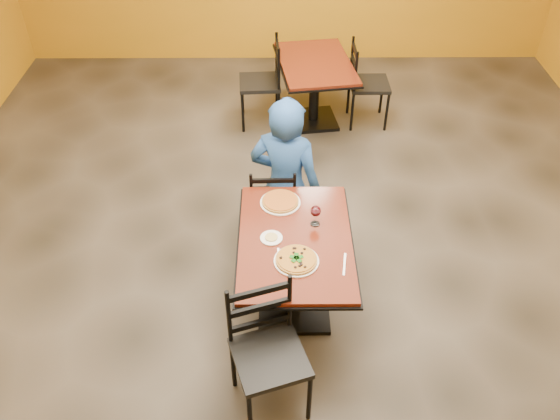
{
  "coord_description": "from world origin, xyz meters",
  "views": [
    {
      "loc": [
        -0.13,
        -3.44,
        3.52
      ],
      "look_at": [
        -0.11,
        -0.3,
        0.85
      ],
      "focal_mm": 36.48,
      "sensor_mm": 36.0,
      "label": 1
    }
  ],
  "objects_px": {
    "diner": "(286,166)",
    "chair_main_near": "(270,358)",
    "chair_second_left": "(260,83)",
    "chair_second_right": "(369,84)",
    "table_main": "(295,258)",
    "table_second": "(315,78)",
    "plate_far": "(280,203)",
    "pizza_main": "(296,259)",
    "side_plate": "(271,238)",
    "chair_main_far": "(273,202)",
    "wine_glass": "(315,215)",
    "plate_main": "(296,261)",
    "pizza_far": "(280,201)"
  },
  "relations": [
    {
      "from": "chair_main_far",
      "to": "pizza_main",
      "type": "bearing_deg",
      "value": 97.97
    },
    {
      "from": "plate_far",
      "to": "pizza_far",
      "type": "relative_size",
      "value": 1.11
    },
    {
      "from": "pizza_main",
      "to": "wine_glass",
      "type": "distance_m",
      "value": 0.42
    },
    {
      "from": "diner",
      "to": "pizza_main",
      "type": "xyz_separation_m",
      "value": [
        0.05,
        -1.23,
        0.11
      ]
    },
    {
      "from": "table_main",
      "to": "chair_main_far",
      "type": "height_order",
      "value": "chair_main_far"
    },
    {
      "from": "pizza_main",
      "to": "plate_far",
      "type": "relative_size",
      "value": 0.92
    },
    {
      "from": "pizza_far",
      "to": "chair_second_right",
      "type": "bearing_deg",
      "value": 67.19
    },
    {
      "from": "chair_main_near",
      "to": "plate_far",
      "type": "relative_size",
      "value": 3.15
    },
    {
      "from": "table_main",
      "to": "pizza_main",
      "type": "xyz_separation_m",
      "value": [
        0.0,
        -0.23,
        0.21
      ]
    },
    {
      "from": "chair_second_left",
      "to": "chair_second_right",
      "type": "xyz_separation_m",
      "value": [
        1.23,
        0.0,
        -0.02
      ]
    },
    {
      "from": "table_main",
      "to": "diner",
      "type": "relative_size",
      "value": 0.93
    },
    {
      "from": "plate_main",
      "to": "plate_far",
      "type": "bearing_deg",
      "value": 99.58
    },
    {
      "from": "diner",
      "to": "chair_main_near",
      "type": "bearing_deg",
      "value": 103.34
    },
    {
      "from": "table_second",
      "to": "wine_glass",
      "type": "xyz_separation_m",
      "value": [
        -0.15,
        -2.65,
        0.29
      ]
    },
    {
      "from": "chair_main_far",
      "to": "plate_main",
      "type": "height_order",
      "value": "chair_main_far"
    },
    {
      "from": "chair_second_right",
      "to": "wine_glass",
      "type": "height_order",
      "value": "chair_second_right"
    },
    {
      "from": "table_main",
      "to": "plate_main",
      "type": "height_order",
      "value": "plate_main"
    },
    {
      "from": "chair_main_far",
      "to": "diner",
      "type": "bearing_deg",
      "value": -121.54
    },
    {
      "from": "plate_main",
      "to": "side_plate",
      "type": "distance_m",
      "value": 0.29
    },
    {
      "from": "table_main",
      "to": "chair_main_far",
      "type": "distance_m",
      "value": 0.84
    },
    {
      "from": "chair_main_far",
      "to": "chair_second_left",
      "type": "bearing_deg",
      "value": -86.8
    },
    {
      "from": "wine_glass",
      "to": "table_main",
      "type": "bearing_deg",
      "value": -133.14
    },
    {
      "from": "chair_second_right",
      "to": "pizza_far",
      "type": "relative_size",
      "value": 3.4
    },
    {
      "from": "pizza_far",
      "to": "side_plate",
      "type": "relative_size",
      "value": 1.75
    },
    {
      "from": "chair_second_left",
      "to": "plate_far",
      "type": "height_order",
      "value": "chair_second_left"
    },
    {
      "from": "chair_main_far",
      "to": "table_second",
      "type": "bearing_deg",
      "value": -104.17
    },
    {
      "from": "table_main",
      "to": "side_plate",
      "type": "distance_m",
      "value": 0.26
    },
    {
      "from": "pizza_main",
      "to": "side_plate",
      "type": "xyz_separation_m",
      "value": [
        -0.17,
        0.23,
        -0.02
      ]
    },
    {
      "from": "table_main",
      "to": "side_plate",
      "type": "height_order",
      "value": "side_plate"
    },
    {
      "from": "table_main",
      "to": "table_second",
      "type": "distance_m",
      "value": 2.83
    },
    {
      "from": "diner",
      "to": "plate_far",
      "type": "relative_size",
      "value": 4.25
    },
    {
      "from": "plate_far",
      "to": "table_main",
      "type": "bearing_deg",
      "value": -75.33
    },
    {
      "from": "diner",
      "to": "plate_main",
      "type": "xyz_separation_m",
      "value": [
        0.05,
        -1.23,
        0.1
      ]
    },
    {
      "from": "chair_second_left",
      "to": "pizza_far",
      "type": "height_order",
      "value": "chair_second_left"
    },
    {
      "from": "chair_main_near",
      "to": "plate_far",
      "type": "height_order",
      "value": "chair_main_near"
    },
    {
      "from": "pizza_main",
      "to": "pizza_far",
      "type": "height_order",
      "value": "same"
    },
    {
      "from": "side_plate",
      "to": "wine_glass",
      "type": "relative_size",
      "value": 0.89
    },
    {
      "from": "chair_main_far",
      "to": "wine_glass",
      "type": "xyz_separation_m",
      "value": [
        0.31,
        -0.65,
        0.42
      ]
    },
    {
      "from": "diner",
      "to": "pizza_far",
      "type": "height_order",
      "value": "diner"
    },
    {
      "from": "table_main",
      "to": "chair_second_left",
      "type": "height_order",
      "value": "chair_second_left"
    },
    {
      "from": "pizza_far",
      "to": "side_plate",
      "type": "xyz_separation_m",
      "value": [
        -0.07,
        -0.4,
        -0.02
      ]
    },
    {
      "from": "chair_main_far",
      "to": "diner",
      "type": "xyz_separation_m",
      "value": [
        0.11,
        0.19,
        0.23
      ]
    },
    {
      "from": "chair_second_left",
      "to": "chair_second_right",
      "type": "height_order",
      "value": "chair_second_left"
    },
    {
      "from": "chair_main_far",
      "to": "pizza_far",
      "type": "xyz_separation_m",
      "value": [
        0.06,
        -0.41,
        0.35
      ]
    },
    {
      "from": "chair_second_left",
      "to": "wine_glass",
      "type": "distance_m",
      "value": 2.71
    },
    {
      "from": "diner",
      "to": "table_second",
      "type": "bearing_deg",
      "value": -83.67
    },
    {
      "from": "chair_main_far",
      "to": "table_main",
      "type": "bearing_deg",
      "value": 100.39
    },
    {
      "from": "table_second",
      "to": "side_plate",
      "type": "height_order",
      "value": "side_plate"
    },
    {
      "from": "plate_far",
      "to": "pizza_main",
      "type": "bearing_deg",
      "value": -80.42
    },
    {
      "from": "table_second",
      "to": "diner",
      "type": "bearing_deg",
      "value": -100.91
    }
  ]
}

